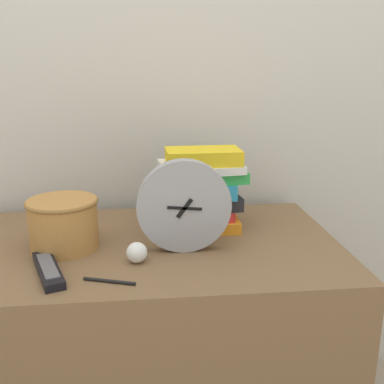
{
  "coord_description": "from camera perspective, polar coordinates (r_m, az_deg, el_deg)",
  "views": [
    {
      "loc": [
        0.01,
        -0.85,
        1.19
      ],
      "look_at": [
        0.14,
        0.34,
        0.85
      ],
      "focal_mm": 42.0,
      "sensor_mm": 36.0,
      "label": 1
    }
  ],
  "objects": [
    {
      "name": "book_stack",
      "position": [
        1.34,
        1.14,
        0.27
      ],
      "size": [
        0.27,
        0.21,
        0.24
      ],
      "color": "orange",
      "rests_on": "desk"
    },
    {
      "name": "crumpled_paper_ball",
      "position": [
        1.13,
        -7.03,
        -7.63
      ],
      "size": [
        0.05,
        0.05,
        0.05
      ],
      "color": "white",
      "rests_on": "desk"
    },
    {
      "name": "pen",
      "position": [
        1.05,
        -10.45,
        -11.06
      ],
      "size": [
        0.12,
        0.05,
        0.01
      ],
      "color": "black",
      "rests_on": "desk"
    },
    {
      "name": "tv_remote",
      "position": [
        1.12,
        -17.8,
        -9.36
      ],
      "size": [
        0.11,
        0.2,
        0.02
      ],
      "color": "black",
      "rests_on": "desk"
    },
    {
      "name": "desk_clock",
      "position": [
        1.16,
        -1.02,
        -1.83
      ],
      "size": [
        0.25,
        0.04,
        0.25
      ],
      "color": "#99999E",
      "rests_on": "desk"
    },
    {
      "name": "desk",
      "position": [
        1.43,
        -5.67,
        -19.73
      ],
      "size": [
        1.08,
        0.63,
        0.71
      ],
      "color": "brown",
      "rests_on": "ground_plane"
    },
    {
      "name": "basket",
      "position": [
        1.24,
        -16.02,
        -3.68
      ],
      "size": [
        0.19,
        0.19,
        0.14
      ],
      "color": "#B27A3D",
      "rests_on": "desk"
    },
    {
      "name": "wall_back",
      "position": [
        1.55,
        -6.7,
        16.3
      ],
      "size": [
        6.0,
        0.04,
        2.4
      ],
      "color": "beige",
      "rests_on": "ground_plane"
    }
  ]
}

